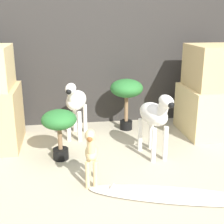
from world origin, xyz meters
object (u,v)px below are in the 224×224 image
Objects in this scene: giraffe_figurine at (91,152)px; potted_palm_front at (127,91)px; potted_palm_back at (59,124)px; zebra_left at (76,101)px; surfboard at (171,195)px; zebra_right at (155,115)px.

potted_palm_front is at bearing 66.85° from giraffe_figurine.
potted_palm_front reaches higher than potted_palm_back.
zebra_left reaches higher than surfboard.
zebra_right is 0.87m from potted_palm_back.
zebra_left is at bearing 139.45° from zebra_right.
zebra_left reaches higher than giraffe_figurine.
surfboard is (0.05, -1.44, -0.44)m from potted_palm_front.
zebra_left is 1.08× the size of potted_palm_front.
zebra_right is at bearing -81.54° from potted_palm_front.
potted_palm_front is at bearing 98.46° from zebra_right.
giraffe_figurine is 0.57m from potted_palm_back.
potted_palm_back is 1.15m from surfboard.
zebra_right is 0.77m from potted_palm_front.
zebra_right is 1.25× the size of giraffe_figurine.
giraffe_figurine is 1.08× the size of potted_palm_back.
surfboard is (0.63, -1.28, -0.39)m from zebra_left.
surfboard is (0.80, -0.76, -0.33)m from potted_palm_back.
giraffe_figurine is at bearing -113.15° from potted_palm_front.
zebra_right is 1.00× the size of zebra_left.
giraffe_figurine is 0.86× the size of potted_palm_front.
surfboard is at bearing -23.42° from giraffe_figurine.
zebra_right is 0.50× the size of surfboard.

